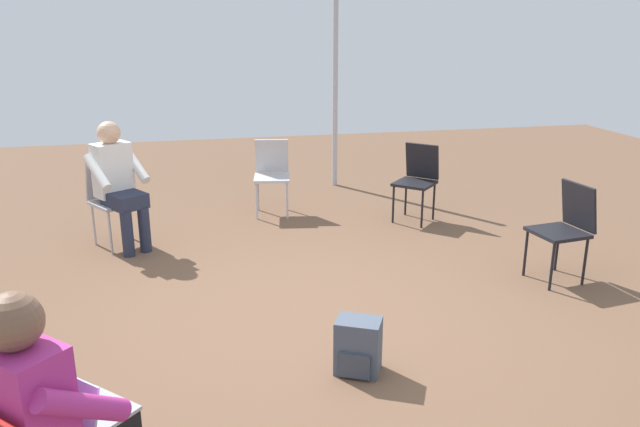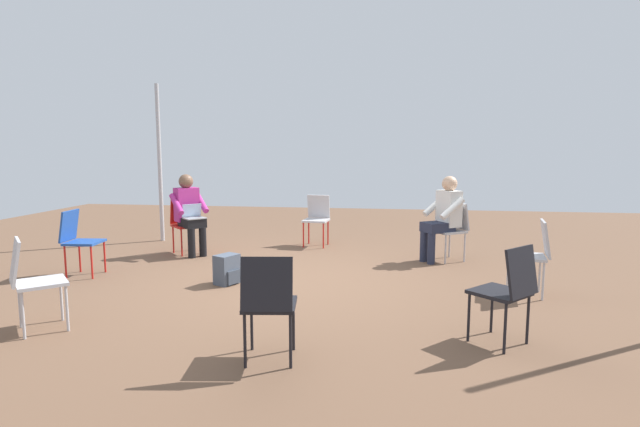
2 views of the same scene
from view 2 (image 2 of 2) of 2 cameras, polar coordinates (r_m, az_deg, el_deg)
ground_plane at (r=6.25m, az=-3.63°, el=-7.69°), size 15.39×15.39×0.00m
chair_west at (r=7.12m, az=-25.87°, el=-2.50°), size 0.47×0.44×0.85m
chair_northeast at (r=7.54m, az=14.88°, el=-1.48°), size 0.58×0.56×0.85m
chair_north at (r=8.42m, az=-0.35°, el=-0.32°), size 0.44×0.47×0.85m
chair_southwest at (r=5.14m, az=-30.10°, el=-6.33°), size 0.59×0.58×0.85m
chair_south at (r=3.84m, az=-5.89°, el=-9.80°), size 0.45×0.48×0.85m
chair_east at (r=6.02m, az=23.20°, el=-4.04°), size 0.49×0.46×0.85m
chair_northwest at (r=8.11m, az=-15.13°, el=-0.88°), size 0.58×0.58×0.85m
chair_southeast at (r=4.42m, az=20.66°, el=-7.92°), size 0.59×0.58×0.85m
person_with_laptop at (r=7.92m, az=-14.71°, el=0.38°), size 0.64×0.64×1.24m
person_in_white at (r=7.41m, az=13.92°, el=-0.06°), size 0.63×0.63×1.24m
backpack_near_laptop_user at (r=6.18m, az=-10.58°, el=-6.49°), size 0.31×0.34×0.36m
tent_pole_near at (r=9.21m, az=-17.86°, el=5.45°), size 0.07×0.07×2.74m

